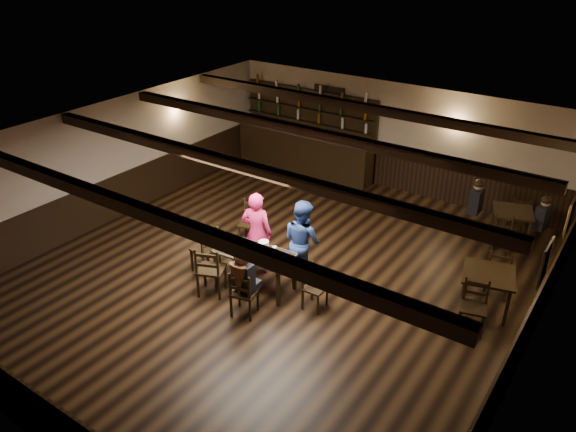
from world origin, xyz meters
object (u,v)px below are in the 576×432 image
Objects in this scene: chair_near_left at (209,268)px; bar_counter at (306,145)px; chair_near_right at (242,291)px; cake at (235,243)px; dining_table at (255,256)px; man_blue at (302,241)px; woman_pink at (257,233)px.

bar_counter is (-1.82, 5.96, 0.14)m from chair_near_left.
cake is at bearing 134.83° from chair_near_right.
bar_counter is at bearing 113.73° from dining_table.
bar_counter reaches higher than man_blue.
cake is (-0.83, 0.84, 0.27)m from chair_near_right.
chair_near_right is (0.36, -0.83, -0.14)m from dining_table.
woman_pink is 5.21m from bar_counter.
chair_near_left is at bearing -92.44° from cake.
bar_counter is at bearing 109.34° from cake.
woman_pink is at bearing 117.43° from chair_near_right.
chair_near_right is at bearing 100.09° from woman_pink.
dining_table is at bearing -1.79° from cake.
man_blue is (0.86, 0.26, -0.02)m from woman_pink.
woman_pink is at bearing 123.30° from dining_table.
cake is (-0.15, -0.47, -0.04)m from woman_pink.
man_blue is (1.04, 1.42, 0.23)m from chair_near_left.
chair_near_left is 1.20m from woman_pink.
chair_near_right is 0.53× the size of woman_pink.
chair_near_right is at bearing -66.34° from dining_table.
bar_counter is at bearing -40.23° from man_blue.
dining_table is 0.91× the size of woman_pink.
woman_pink reaches higher than dining_table.
bar_counter is (-2.69, 6.11, 0.21)m from chair_near_right.
chair_near_left is 0.72m from cake.
dining_table is 0.94m from man_blue.
bar_counter reaches higher than chair_near_right.
woman_pink is (-0.32, 0.49, 0.17)m from dining_table.
dining_table is at bearing 71.68° from man_blue.
chair_near_right reaches higher than dining_table.
bar_counter reaches higher than woman_pink.
dining_table is at bearing -66.27° from bar_counter.
cake reaches higher than dining_table.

